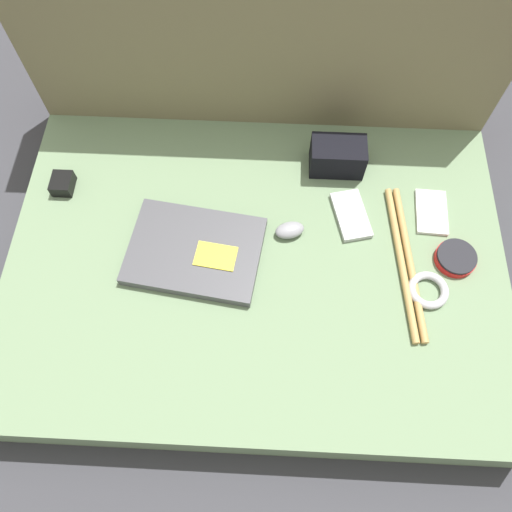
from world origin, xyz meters
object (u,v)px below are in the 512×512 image
(computer_mouse, at_px, (290,230))
(speaker_puck, at_px, (456,258))
(phone_black, at_px, (351,215))
(charger_brick, at_px, (63,184))
(camera_pouch, at_px, (337,156))
(phone_silver, at_px, (431,212))
(laptop, at_px, (195,251))

(computer_mouse, height_order, speaker_puck, computer_mouse)
(computer_mouse, xyz_separation_m, speaker_puck, (0.37, -0.05, -0.00))
(phone_black, xyz_separation_m, charger_brick, (-0.69, 0.05, 0.01))
(computer_mouse, height_order, camera_pouch, camera_pouch)
(camera_pouch, bearing_deg, phone_silver, -29.19)
(phone_silver, distance_m, charger_brick, 0.88)
(laptop, relative_size, computer_mouse, 4.19)
(phone_silver, xyz_separation_m, camera_pouch, (-0.22, 0.12, 0.04))
(computer_mouse, bearing_deg, laptop, 179.57)
(camera_pouch, xyz_separation_m, charger_brick, (-0.65, -0.09, -0.02))
(laptop, relative_size, camera_pouch, 2.45)
(computer_mouse, height_order, phone_silver, computer_mouse)
(computer_mouse, xyz_separation_m, charger_brick, (-0.54, 0.10, 0.00))
(speaker_puck, height_order, camera_pouch, camera_pouch)
(phone_black, bearing_deg, camera_pouch, 89.18)
(computer_mouse, relative_size, camera_pouch, 0.59)
(speaker_puck, relative_size, charger_brick, 1.56)
(speaker_puck, relative_size, camera_pouch, 0.70)
(computer_mouse, distance_m, phone_silver, 0.34)
(phone_silver, bearing_deg, charger_brick, -178.90)
(laptop, relative_size, phone_silver, 2.61)
(phone_silver, height_order, charger_brick, charger_brick)
(phone_black, bearing_deg, phone_silver, -8.12)
(laptop, height_order, phone_silver, laptop)
(camera_pouch, bearing_deg, laptop, -141.31)
(computer_mouse, distance_m, charger_brick, 0.55)
(phone_black, bearing_deg, laptop, -175.99)
(computer_mouse, bearing_deg, charger_brick, 152.69)
(camera_pouch, bearing_deg, charger_brick, -171.82)
(laptop, height_order, computer_mouse, computer_mouse)
(laptop, relative_size, phone_black, 2.25)
(charger_brick, bearing_deg, speaker_puck, -9.38)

